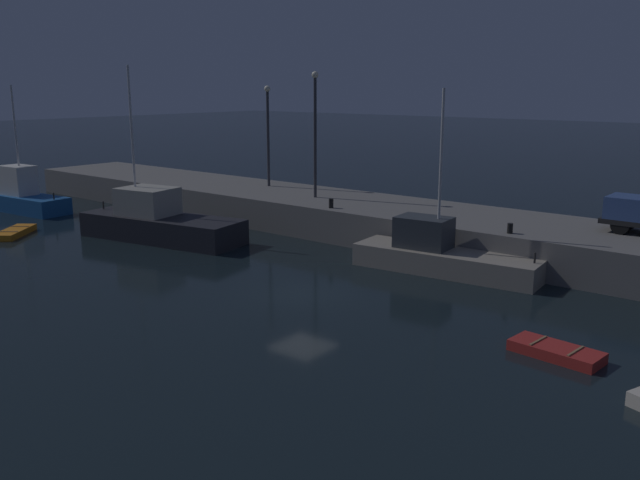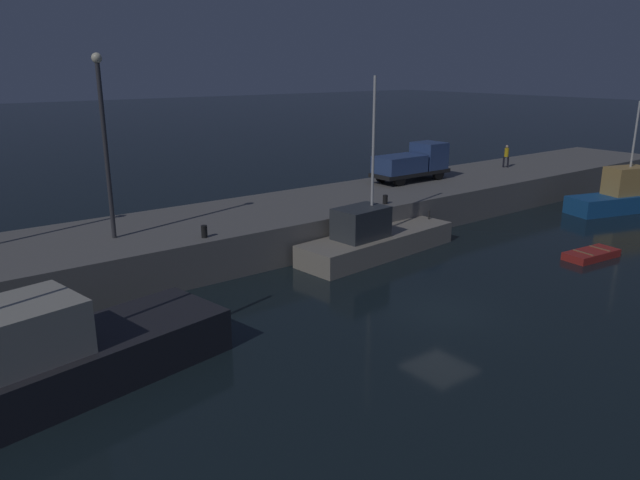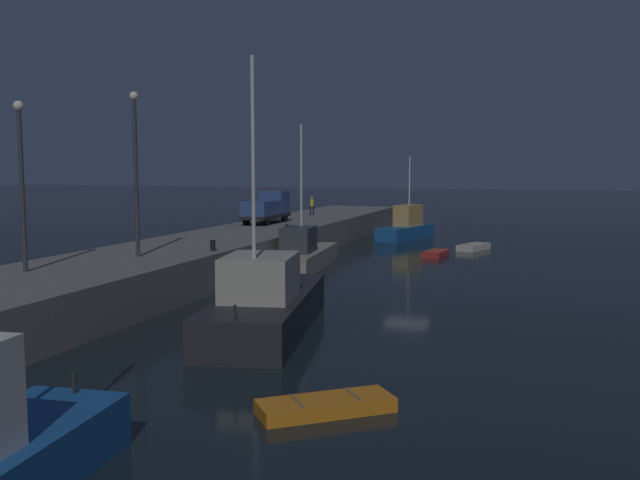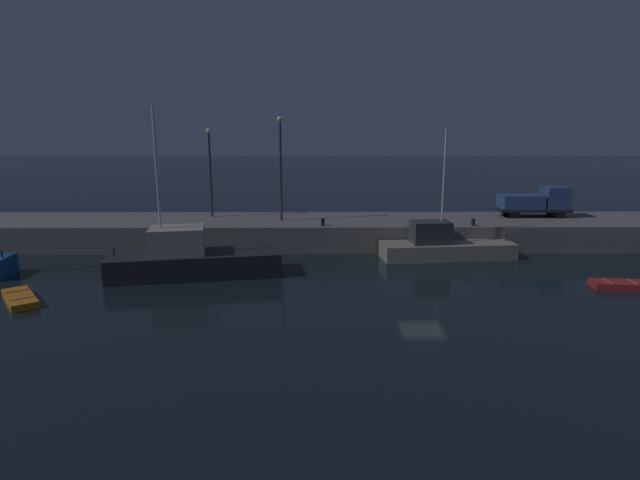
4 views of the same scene
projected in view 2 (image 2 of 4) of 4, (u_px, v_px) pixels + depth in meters
ground_plane at (443, 313)px, 24.24m from camera, size 320.00×320.00×0.00m
pier_quay at (274, 226)px, 33.30m from camera, size 74.33×7.44×2.02m
fishing_boat_blue at (53, 361)px, 17.99m from camera, size 10.95×5.08×10.39m
fishing_boat_white at (620, 196)px, 40.71m from camera, size 7.55×4.12×7.33m
fishing_boat_orange at (374, 239)px, 31.32m from camera, size 9.68×3.53×9.09m
rowboat_white_mid at (591, 254)px, 31.01m from camera, size 3.22×1.62×0.43m
lamp_post_east at (104, 133)px, 26.10m from camera, size 0.44×0.44×8.06m
utility_truck at (413, 163)px, 40.57m from camera, size 5.80×2.03×2.47m
dockworker at (506, 155)px, 45.93m from camera, size 0.44×0.44×1.70m
bollard_west at (204, 231)px, 27.37m from camera, size 0.28×0.28×0.57m
bollard_central at (385, 199)px, 34.02m from camera, size 0.28×0.28×0.51m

